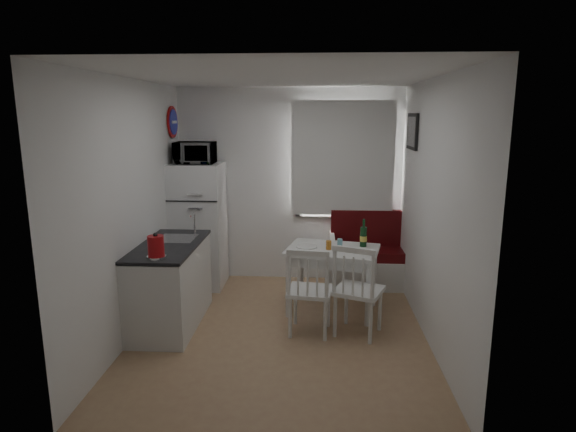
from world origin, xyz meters
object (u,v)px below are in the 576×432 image
Objects in this scene: kitchen_counter at (171,284)px; bench at (380,261)px; kettle at (156,246)px; fridge at (199,225)px; wine_bottle at (364,233)px; chair_right at (360,282)px; microwave at (195,153)px; chair_left at (310,282)px; dining_table at (333,256)px.

kitchen_counter is 2.78m from bench.
kettle reaches higher than bench.
bench is 2.46m from fridge.
chair_right is at bearing -97.39° from wine_bottle.
kitchen_counter is at bearing -90.94° from microwave.
wine_bottle is at bearing -111.35° from bench.
chair_right is at bearing -6.62° from kitchen_counter.
kitchen_counter is 2.60× the size of chair_left.
wine_bottle is (0.35, 0.10, 0.25)m from dining_table.
kitchen_counter is 1.78m from microwave.
chair_right is at bearing 6.35° from chair_left.
fridge reaches higher than wine_bottle.
dining_table is 0.72m from chair_left.
microwave reaches higher than chair_right.
wine_bottle is (0.60, 0.77, 0.33)m from chair_left.
microwave is at bearing 90.99° from kettle.
dining_table is (1.76, 0.44, 0.22)m from kitchen_counter.
chair_right is at bearing -57.37° from dining_table.
microwave reaches higher than bench.
wine_bottle is (0.10, 0.77, 0.31)m from chair_right.
dining_table is 4.60× the size of kettle.
fridge is (-1.74, 0.81, 0.14)m from dining_table.
fridge is 2.21m from wine_bottle.
chair_right is at bearing -35.68° from microwave.
microwave is (-2.41, -0.16, 1.44)m from bench.
bench is 2.34× the size of chair_right.
fridge is 3.29× the size of microwave.
microwave is at bearing -90.00° from fridge.
chair_left is (-0.25, -0.67, -0.09)m from dining_table.
fridge is at bearing 90.97° from kettle.
kitchen_counter is 0.78m from kettle.
chair_right reaches higher than dining_table.
kitchen_counter is 5.35× the size of kettle.
chair_right is at bearing -104.80° from bench.
kitchen_counter is at bearing 178.11° from chair_left.
bench is at bearing 66.64° from chair_left.
kettle is (0.05, -0.54, 0.57)m from kitchen_counter.
dining_table is at bearing 132.74° from chair_right.
wine_bottle is (2.09, -0.66, -0.85)m from microwave.
microwave is (-1.74, 0.76, 1.10)m from dining_table.
kitchen_counter reaches higher than dining_table.
kettle reaches higher than chair_right.
kettle is (0.03, -1.73, -0.75)m from microwave.
microwave is 1.88m from kettle.
chair_left is at bearing 11.88° from kettle.
dining_table is 0.44m from wine_bottle.
fridge is at bearing 89.10° from kitchen_counter.
microwave is at bearing -176.15° from bench.
bench reaches higher than chair_left.
chair_right is 2.40× the size of kettle.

